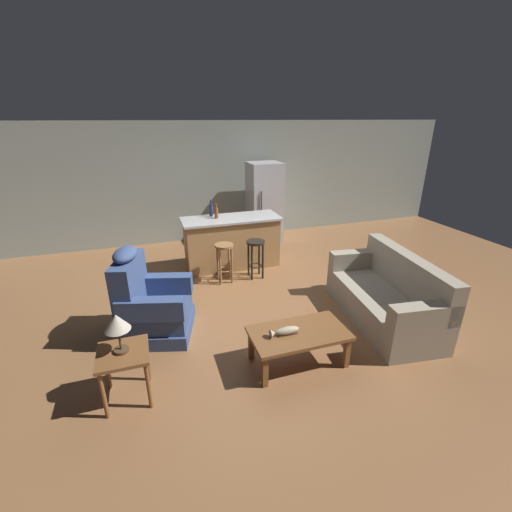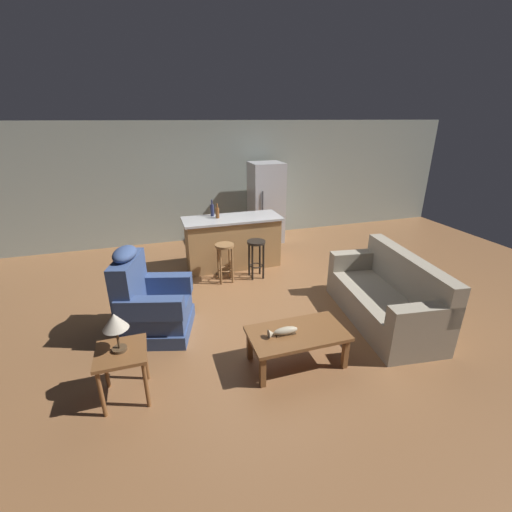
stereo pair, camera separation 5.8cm
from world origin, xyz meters
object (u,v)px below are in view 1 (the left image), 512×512
Objects in this scene: couch at (387,297)px; bottle_short_amber at (211,210)px; coffee_table at (299,336)px; recliner_near_lamp at (150,305)px; bar_stool_right at (256,252)px; table_lamp at (117,324)px; bar_stool_left at (224,256)px; fish_figurine at (284,331)px; kitchen_island at (232,242)px; refrigerator at (264,203)px; bottle_tall_green at (216,213)px; end_table at (124,360)px.

couch is 3.39m from bottle_short_amber.
coffee_table is 3.56× the size of bottle_short_amber.
bar_stool_right is at bearing 49.17° from recliner_near_lamp.
table_lamp reaches higher than bar_stool_left.
fish_figurine is 2.98m from kitchen_island.
table_lamp is at bearing -125.32° from refrigerator.
recliner_near_lamp is 2.41m from kitchen_island.
bottle_short_amber is (-0.15, 3.20, 0.60)m from fish_figurine.
bottle_tall_green is at bearing 71.17° from recliner_near_lamp.
bottle_tall_green reaches higher than coffee_table.
kitchen_island is 5.83× the size of bottle_short_amber.
recliner_near_lamp is at bearing -130.94° from refrigerator.
bottle_short_amber is at bearing 91.93° from bar_stool_left.
coffee_table is at bearing -1.28° from end_table.
recliner_near_lamp reaches higher than fish_figurine.
refrigerator is (1.07, 4.18, 0.52)m from coffee_table.
end_table is 1.37× the size of table_lamp.
recliner_near_lamp is at bearing -121.08° from bottle_short_amber.
refrigerator reaches higher than table_lamp.
end_table is 5.08m from refrigerator.
end_table is 0.82× the size of bar_stool_left.
fish_figurine is 2.35m from bar_stool_left.
kitchen_island is at bearing 86.70° from fish_figurine.
kitchen_island is at bearing 90.12° from coffee_table.
kitchen_island reaches higher than couch.
refrigerator is 1.77m from bottle_tall_green.
refrigerator reaches higher than bar_stool_right.
refrigerator reaches higher than fish_figurine.
fish_figurine is 1.80m from recliner_near_lamp.
bottle_short_amber reaches higher than bar_stool_left.
kitchen_island is at bearing 65.38° from recliner_near_lamp.
kitchen_island is (1.84, 2.94, 0.02)m from end_table.
bottle_tall_green is 0.18m from bottle_short_amber.
bar_stool_left is 0.39× the size of refrigerator.
end_table is (-1.85, 0.04, 0.10)m from coffee_table.
recliner_near_lamp is 4.04m from refrigerator.
bar_stool_right is at bearing -67.17° from kitchen_island.
recliner_near_lamp is 1.75m from bar_stool_left.
bottle_tall_green is at bearing 127.50° from bar_stool_right.
kitchen_island is 0.68m from bar_stool_right.
end_table is at bearing 178.72° from coffee_table.
recliner_near_lamp reaches higher than coffee_table.
table_lamp is 0.23× the size of refrigerator.
bar_stool_left is 1.00× the size of bar_stool_right.
fish_figurine is (-0.18, -0.00, 0.10)m from coffee_table.
kitchen_island is at bearing -34.13° from bottle_short_amber.
bar_stool_right is at bearing -47.75° from couch.
couch is at bearing -57.77° from kitchen_island.
bottle_short_amber reaches higher than end_table.
bottle_short_amber is at bearing 145.87° from kitchen_island.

